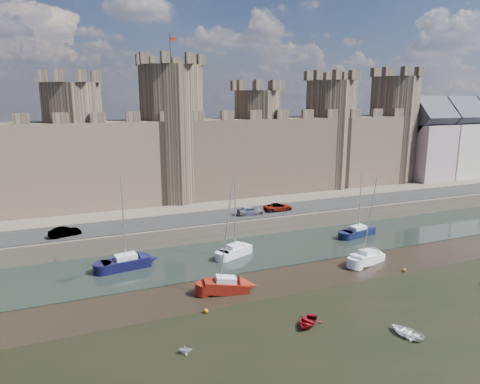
{
  "coord_description": "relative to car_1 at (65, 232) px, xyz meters",
  "views": [
    {
      "loc": [
        -15.21,
        -25.5,
        20.27
      ],
      "look_at": [
        4.03,
        22.0,
        8.91
      ],
      "focal_mm": 32.0,
      "sensor_mm": 36.0,
      "label": 1
    }
  ],
  "objects": [
    {
      "name": "car_2",
      "position": [
        26.69,
        0.61,
        -0.02
      ],
      "size": [
        4.41,
        1.94,
        1.26
      ],
      "primitive_type": "imported",
      "rotation": [
        0.0,
        0.0,
        1.53
      ],
      "color": "gray",
      "rests_on": "quay"
    },
    {
      "name": "sailboat_4",
      "position": [
        15.63,
        -18.33,
        -2.35
      ],
      "size": [
        5.06,
        2.76,
        11.2
      ],
      "rotation": [
        0.0,
        0.0,
        -0.2
      ],
      "color": "maroon",
      "rests_on": "ground"
    },
    {
      "name": "quay",
      "position": [
        16.43,
        27.63,
        -1.9
      ],
      "size": [
        160.0,
        60.0,
        2.5
      ],
      "primitive_type": "cube",
      "color": "#4C443A",
      "rests_on": "ground"
    },
    {
      "name": "car_1",
      "position": [
        0.0,
        0.0,
        0.0
      ],
      "size": [
        4.17,
        2.4,
        1.3
      ],
      "primitive_type": "imported",
      "rotation": [
        0.0,
        0.0,
        1.85
      ],
      "color": "gray",
      "rests_on": "quay"
    },
    {
      "name": "townhouses",
      "position": [
        87.93,
        13.63,
        7.44
      ],
      "size": [
        35.5,
        9.05,
        18.13
      ],
      "color": "#BCA0A8",
      "rests_on": "quay"
    },
    {
      "name": "ground",
      "position": [
        16.43,
        -32.37,
        -3.15
      ],
      "size": [
        160.0,
        160.0,
        0.0
      ],
      "primitive_type": "plane",
      "color": "black",
      "rests_on": "ground"
    },
    {
      "name": "road",
      "position": [
        16.43,
        1.63,
        -0.6
      ],
      "size": [
        160.0,
        7.0,
        0.1
      ],
      "primitive_type": "cube",
      "color": "black",
      "rests_on": "quay"
    },
    {
      "name": "sailboat_3",
      "position": [
        40.5,
        -7.94,
        -2.4
      ],
      "size": [
        5.7,
        3.12,
        9.46
      ],
      "rotation": [
        0.0,
        0.0,
        0.2
      ],
      "color": "black",
      "rests_on": "ground"
    },
    {
      "name": "sailboat_1",
      "position": [
        6.66,
        -7.82,
        -2.29
      ],
      "size": [
        5.82,
        2.9,
        11.19
      ],
      "rotation": [
        0.0,
        0.0,
        0.13
      ],
      "color": "black",
      "rests_on": "ground"
    },
    {
      "name": "car_3",
      "position": [
        31.67,
        1.1,
        -0.01
      ],
      "size": [
        4.74,
        2.38,
        1.29
      ],
      "primitive_type": "imported",
      "rotation": [
        0.0,
        0.0,
        1.52
      ],
      "color": "gray",
      "rests_on": "quay"
    },
    {
      "name": "sailboat_5",
      "position": [
        34.84,
        -17.2,
        -2.38
      ],
      "size": [
        5.39,
        3.41,
        10.86
      ],
      "rotation": [
        0.0,
        0.0,
        0.31
      ],
      "color": "white",
      "rests_on": "ground"
    },
    {
      "name": "dinghy_2",
      "position": [
        27.34,
        -32.12,
        -2.85
      ],
      "size": [
        2.83,
        3.4,
        0.61
      ],
      "primitive_type": "imported",
      "rotation": [
        1.57,
        0.0,
        3.42
      ],
      "color": "silver",
      "rests_on": "ground"
    },
    {
      "name": "dinghy_4",
      "position": [
        20.19,
        -27.44,
        -2.84
      ],
      "size": [
        3.66,
        3.56,
        0.62
      ],
      "primitive_type": "imported",
      "rotation": [
        1.57,
        0.0,
        5.41
      ],
      "color": "maroon",
      "rests_on": "ground"
    },
    {
      "name": "water_channel",
      "position": [
        16.43,
        -8.37,
        -3.11
      ],
      "size": [
        160.0,
        12.0,
        0.08
      ],
      "primitive_type": "cube",
      "color": "black",
      "rests_on": "ground"
    },
    {
      "name": "dinghy_3",
      "position": [
        8.74,
        -27.47,
        -2.84
      ],
      "size": [
        1.35,
        1.22,
        0.62
      ],
      "primitive_type": "imported",
      "rotation": [
        1.57,
        0.0,
        1.38
      ],
      "color": "silver",
      "rests_on": "ground"
    },
    {
      "name": "buoy_1",
      "position": [
        12.29,
        -21.78,
        -2.93
      ],
      "size": [
        0.45,
        0.45,
        0.45
      ],
      "primitive_type": "sphere",
      "color": "orange",
      "rests_on": "ground"
    },
    {
      "name": "buoy_3",
      "position": [
        37.21,
        -21.12,
        -2.94
      ],
      "size": [
        0.42,
        0.42,
        0.42
      ],
      "primitive_type": "sphere",
      "color": "#C67508",
      "rests_on": "ground"
    },
    {
      "name": "sailboat_2",
      "position": [
        20.41,
        -8.8,
        -2.34
      ],
      "size": [
        4.98,
        3.52,
        10.02
      ],
      "rotation": [
        0.0,
        0.0,
        0.41
      ],
      "color": "silver",
      "rests_on": "ground"
    },
    {
      "name": "castle",
      "position": [
        15.79,
        15.63,
        8.52
      ],
      "size": [
        108.5,
        11.0,
        29.0
      ],
      "color": "#42382B",
      "rests_on": "quay"
    }
  ]
}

